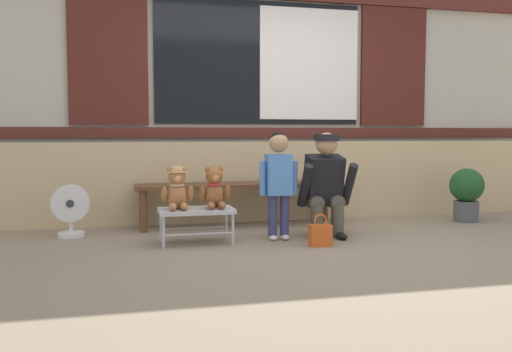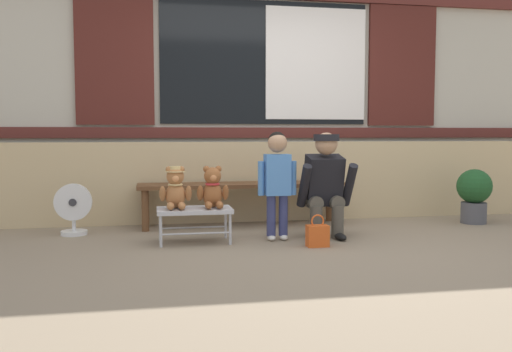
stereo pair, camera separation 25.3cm
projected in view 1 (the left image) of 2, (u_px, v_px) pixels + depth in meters
The scene contains 12 objects.
ground_plane at pixel (311, 244), 4.69m from camera, with size 60.00×60.00×0.00m, color #84725B.
brick_low_wall at pixel (268, 181), 6.04m from camera, with size 7.49×0.25×0.85m, color tan.
shop_facade at pixel (258, 74), 6.45m from camera, with size 7.64×0.26×3.24m.
wooden_bench_long at pixel (240, 190), 5.60m from camera, with size 2.10×0.40×0.44m.
small_display_bench at pixel (196, 212), 4.73m from camera, with size 0.64×0.36×0.30m.
teddy_bear_with_hat at pixel (177, 189), 4.68m from camera, with size 0.28×0.27×0.36m.
teddy_bear_plain at pixel (215, 189), 4.75m from camera, with size 0.28×0.26×0.36m.
child_standing at pixel (279, 173), 4.85m from camera, with size 0.35×0.18×0.96m.
adult_crouching at pixel (325, 184), 5.02m from camera, with size 0.50×0.49×0.95m.
handbag_on_ground at pixel (320, 235), 4.62m from camera, with size 0.18×0.11×0.27m.
potted_plant at pixel (467, 192), 5.89m from camera, with size 0.36×0.36×0.57m.
floor_fan at pixel (71, 211), 5.01m from camera, with size 0.34×0.24×0.48m.
Camera 1 is at (-1.55, -4.39, 0.95)m, focal length 38.71 mm.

